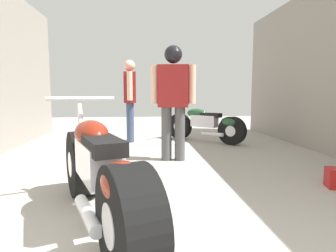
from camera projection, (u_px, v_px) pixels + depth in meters
name	position (u px, v px, depth m)	size (l,w,h in m)	color
ground_plane	(167.00, 166.00, 4.08)	(16.85, 16.85, 0.00)	#A8A399
motorcycle_maroon_cruiser	(99.00, 175.00, 2.20)	(1.02, 2.08, 1.00)	black
motorcycle_black_naked	(206.00, 125.00, 6.09)	(1.46, 1.35, 0.86)	black
mechanic_in_blue	(130.00, 96.00, 6.08)	(0.26, 0.68, 1.71)	#384766
mechanic_with_helmet	(173.00, 92.00, 4.34)	(0.68, 0.31, 1.73)	#4C4C4C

